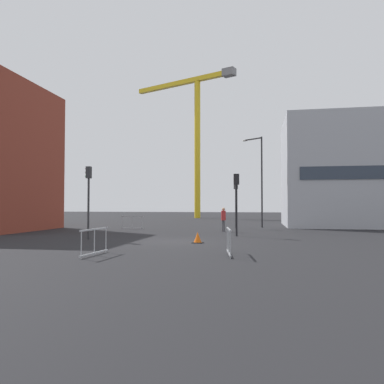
# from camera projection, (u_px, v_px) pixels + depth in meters

# --- Properties ---
(ground) EXTENTS (160.00, 160.00, 0.00)m
(ground) POSITION_uv_depth(u_px,v_px,m) (175.00, 242.00, 20.67)
(ground) COLOR black
(office_block) EXTENTS (12.54, 9.41, 10.09)m
(office_block) POSITION_uv_depth(u_px,v_px,m) (352.00, 173.00, 35.31)
(office_block) COLOR #A8AAB2
(office_block) RESTS_ON ground
(construction_crane) EXTENTS (16.86, 8.01, 21.84)m
(construction_crane) POSITION_uv_depth(u_px,v_px,m) (195.00, 122.00, 57.59)
(construction_crane) COLOR yellow
(construction_crane) RESTS_ON ground
(streetlamp_tall) EXTENTS (1.84, 1.35, 8.14)m
(streetlamp_tall) POSITION_uv_depth(u_px,v_px,m) (259.00, 174.00, 33.72)
(streetlamp_tall) COLOR #232326
(streetlamp_tall) RESTS_ON ground
(traffic_light_median) EXTENTS (0.36, 0.38, 4.03)m
(traffic_light_median) POSITION_uv_depth(u_px,v_px,m) (237.00, 194.00, 24.25)
(traffic_light_median) COLOR black
(traffic_light_median) RESTS_ON ground
(traffic_light_far) EXTENTS (0.36, 0.37, 4.07)m
(traffic_light_far) POSITION_uv_depth(u_px,v_px,m) (236.00, 197.00, 32.25)
(traffic_light_far) COLOR #232326
(traffic_light_far) RESTS_ON ground
(traffic_light_verge) EXTENTS (0.38, 0.26, 4.30)m
(traffic_light_verge) POSITION_uv_depth(u_px,v_px,m) (88.00, 191.00, 22.17)
(traffic_light_verge) COLOR #2D2D30
(traffic_light_verge) RESTS_ON ground
(pedestrian_walking) EXTENTS (0.34, 0.34, 1.81)m
(pedestrian_walking) POSITION_uv_depth(u_px,v_px,m) (223.00, 218.00, 28.07)
(pedestrian_walking) COLOR #4C4C51
(pedestrian_walking) RESTS_ON ground
(safety_barrier_front) EXTENTS (0.35, 1.99, 1.08)m
(safety_barrier_front) POSITION_uv_depth(u_px,v_px,m) (229.00, 241.00, 15.05)
(safety_barrier_front) COLOR #9EA0A5
(safety_barrier_front) RESTS_ON ground
(safety_barrier_right_run) EXTENTS (1.96, 0.22, 1.08)m
(safety_barrier_right_run) POSITION_uv_depth(u_px,v_px,m) (132.00, 222.00, 30.99)
(safety_barrier_right_run) COLOR #9EA0A5
(safety_barrier_right_run) RESTS_ON ground
(safety_barrier_left_run) EXTENTS (0.23, 2.17, 1.08)m
(safety_barrier_left_run) POSITION_uv_depth(u_px,v_px,m) (94.00, 241.00, 14.99)
(safety_barrier_left_run) COLOR #B2B5BA
(safety_barrier_left_run) RESTS_ON ground
(traffic_cone_striped) EXTENTS (0.57, 0.57, 0.58)m
(traffic_cone_striped) POSITION_uv_depth(u_px,v_px,m) (198.00, 238.00, 19.92)
(traffic_cone_striped) COLOR black
(traffic_cone_striped) RESTS_ON ground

